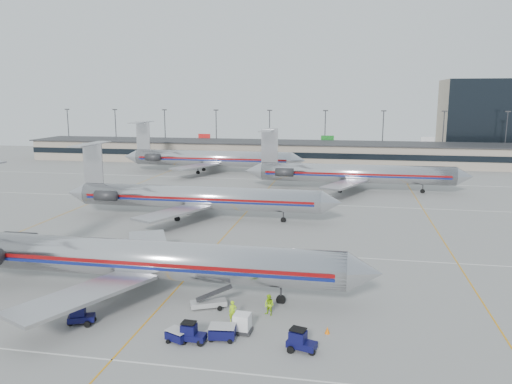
% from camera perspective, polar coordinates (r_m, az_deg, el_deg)
% --- Properties ---
extents(ground, '(260.00, 260.00, 0.00)m').
position_cam_1_polar(ground, '(55.95, -7.78, -9.53)').
color(ground, gray).
rests_on(ground, ground).
extents(apron_markings, '(160.00, 0.15, 0.02)m').
position_cam_1_polar(apron_markings, '(64.99, -4.99, -6.55)').
color(apron_markings, silver).
rests_on(apron_markings, ground).
extents(terminal, '(162.00, 17.00, 6.25)m').
position_cam_1_polar(terminal, '(149.50, 4.11, 4.56)').
color(terminal, gray).
rests_on(terminal, ground).
extents(light_mast_row, '(163.60, 0.40, 15.28)m').
position_cam_1_polar(light_mast_row, '(162.92, 4.71, 6.98)').
color(light_mast_row, '#38383D').
rests_on(light_mast_row, ground).
extents(distant_building, '(30.00, 20.00, 25.00)m').
position_cam_1_polar(distant_building, '(183.42, 25.12, 7.66)').
color(distant_building, tan).
rests_on(distant_building, ground).
extents(jet_foreground, '(47.54, 27.99, 12.44)m').
position_cam_1_polar(jet_foreground, '(51.64, -14.22, -7.28)').
color(jet_foreground, silver).
rests_on(jet_foreground, ground).
extents(jet_second_row, '(45.91, 27.03, 12.02)m').
position_cam_1_polar(jet_second_row, '(81.02, -7.19, -0.57)').
color(jet_second_row, silver).
rests_on(jet_second_row, ground).
extents(jet_third_row, '(46.69, 28.72, 12.77)m').
position_cam_1_polar(jet_third_row, '(105.96, 10.79, 2.12)').
color(jet_third_row, silver).
rests_on(jet_third_row, ground).
extents(jet_back_row, '(48.24, 29.67, 13.19)m').
position_cam_1_polar(jet_back_row, '(129.62, -5.42, 3.88)').
color(jet_back_row, silver).
rests_on(jet_back_row, ground).
extents(tug_left, '(2.44, 1.80, 1.78)m').
position_cam_1_polar(tug_left, '(46.89, -19.48, -13.14)').
color(tug_left, '#0A0B3A').
rests_on(tug_left, ground).
extents(tug_center, '(2.18, 1.17, 1.73)m').
position_cam_1_polar(tug_center, '(41.70, -7.45, -15.72)').
color(tug_center, '#0A0B3A').
rests_on(tug_center, ground).
extents(tug_right, '(2.47, 1.70, 1.83)m').
position_cam_1_polar(tug_right, '(40.29, 5.05, -16.59)').
color(tug_right, '#0A0B3A').
rests_on(tug_right, ground).
extents(cart_inner, '(2.23, 1.64, 1.19)m').
position_cam_1_polar(cart_inner, '(42.00, -3.87, -15.68)').
color(cart_inner, '#0A0B3A').
rests_on(cart_inner, ground).
extents(cart_outer, '(2.07, 1.79, 0.99)m').
position_cam_1_polar(cart_outer, '(42.14, -8.97, -15.87)').
color(cart_outer, '#0A0B3A').
rests_on(cart_outer, ground).
extents(uld_container, '(1.69, 1.45, 1.67)m').
position_cam_1_polar(uld_container, '(42.87, -1.59, -14.77)').
color(uld_container, '#2D2D30').
rests_on(uld_container, ground).
extents(belt_loader, '(4.04, 2.47, 2.08)m').
position_cam_1_polar(belt_loader, '(47.76, -5.36, -12.41)').
color(belt_loader, '#A5A5A5').
rests_on(belt_loader, ground).
extents(ramp_worker_near, '(0.82, 0.69, 1.92)m').
position_cam_1_polar(ramp_worker_near, '(44.72, -2.67, -13.49)').
color(ramp_worker_near, '#ACEA16').
rests_on(ramp_worker_near, ground).
extents(ramp_worker_far, '(1.17, 1.08, 1.95)m').
position_cam_1_polar(ramp_worker_far, '(45.91, 1.52, -12.79)').
color(ramp_worker_far, '#99D414').
rests_on(ramp_worker_far, ground).
extents(cone_right, '(0.44, 0.44, 0.59)m').
position_cam_1_polar(cone_right, '(43.37, 8.16, -15.37)').
color(cone_right, orange).
rests_on(cone_right, ground).
extents(cone_left, '(0.45, 0.45, 0.58)m').
position_cam_1_polar(cone_left, '(49.96, -26.19, -12.79)').
color(cone_left, orange).
rests_on(cone_left, ground).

